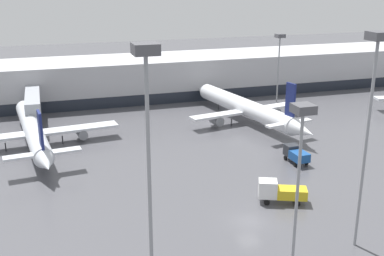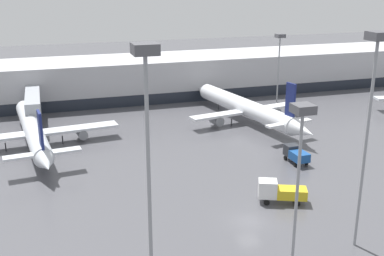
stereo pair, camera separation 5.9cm
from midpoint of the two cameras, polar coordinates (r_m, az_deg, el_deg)
ground_plane at (r=56.27m, az=6.80°, el=-10.94°), size 320.00×320.00×0.00m
terminal_building at (r=111.00m, az=-6.32°, el=5.94°), size 160.00×31.85×9.00m
parked_jet_2 at (r=91.98m, az=6.43°, el=2.39°), size 23.49×37.27×10.00m
parked_jet_3 at (r=82.32m, az=-18.34°, el=-0.34°), size 27.96×36.51×9.13m
service_truck_0 at (r=73.56m, az=12.20°, el=-2.99°), size 2.27×4.56×2.39m
service_truck_1 at (r=60.56m, az=10.32°, el=-7.36°), size 6.19×4.14×2.84m
apron_light_mast_3 at (r=48.24m, az=20.61°, el=4.67°), size 1.80×1.80×21.97m
apron_light_mast_4 at (r=44.16m, az=12.78°, el=-1.23°), size 1.80×1.80×16.03m
apron_light_mast_5 at (r=34.82m, az=-5.36°, el=1.50°), size 1.80×1.80×22.36m
apron_light_mast_6 at (r=106.07m, az=10.31°, el=9.39°), size 1.80×1.80×14.94m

